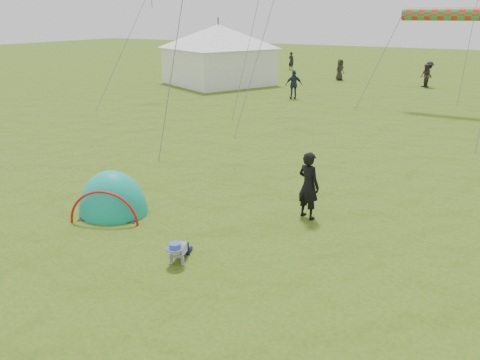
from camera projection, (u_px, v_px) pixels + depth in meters
The scene contains 13 objects.
ground at pixel (154, 259), 9.68m from camera, with size 140.00×140.00×0.00m, color #2B590F.
crawling_toddler at pixel (178, 250), 9.52m from camera, with size 0.47×0.67×0.51m, color black, non-canonical shape.
popup_tent at pixel (114, 213), 11.91m from camera, with size 1.75×1.44×2.26m, color #0E9295.
standing_adult at pixel (308, 186), 11.38m from camera, with size 0.62×0.41×1.69m, color black.
event_marquee at pixel (219, 52), 33.27m from camera, with size 6.46×6.46×4.44m, color white, non-canonical shape.
crowd_person_0 at pixel (291, 61), 42.27m from camera, with size 0.58×0.38×1.60m, color black.
crowd_person_5 at pixel (178, 67), 37.16m from camera, with size 1.61×0.51×1.73m, color #262D3D.
crowd_person_7 at pixel (426, 76), 32.05m from camera, with size 0.77×0.60×1.59m, color #3F322E.
crowd_person_8 at pixel (294, 85), 27.76m from camera, with size 0.98×0.41×1.68m, color #242C3D.
crowd_person_9 at pixel (429, 74), 32.30m from camera, with size 1.12×0.65×1.74m, color black.
crowd_person_10 at pixel (340, 70), 35.68m from camera, with size 0.77×0.50×1.58m, color black.
crowd_person_12 at pixel (186, 64), 39.22m from camera, with size 0.62×0.41×1.71m, color #2B2A33.
rainbow_tube_kite at pixel (473, 14), 22.54m from camera, with size 0.64×0.64×6.55m, color red.
Camera 1 is at (5.86, -6.52, 4.78)m, focal length 35.00 mm.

